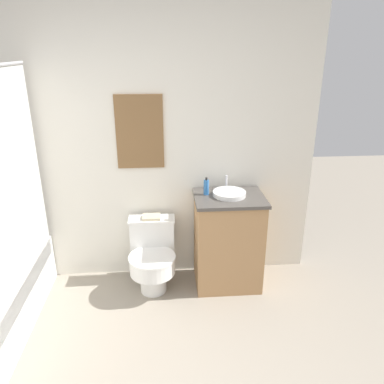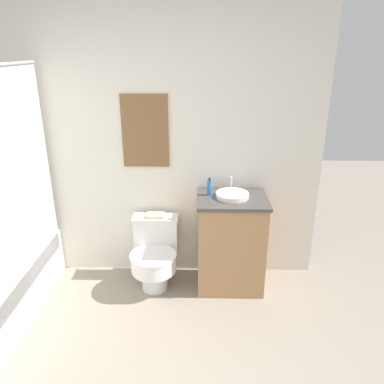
% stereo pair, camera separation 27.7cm
% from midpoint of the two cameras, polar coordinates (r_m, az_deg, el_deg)
% --- Properties ---
extents(wall_back, '(3.57, 0.07, 2.50)m').
position_cam_midpoint_polar(wall_back, '(3.40, -13.78, 6.49)').
color(wall_back, silver).
rests_on(wall_back, ground_plane).
extents(toilet, '(0.42, 0.54, 0.64)m').
position_cam_midpoint_polar(toilet, '(3.44, -8.37, -9.67)').
color(toilet, white).
rests_on(toilet, ground_plane).
extents(vanity, '(0.61, 0.47, 0.87)m').
position_cam_midpoint_polar(vanity, '(3.42, 3.18, -7.51)').
color(vanity, '#AD7F51').
rests_on(vanity, ground_plane).
extents(sink, '(0.29, 0.32, 0.13)m').
position_cam_midpoint_polar(sink, '(3.25, 3.28, -0.26)').
color(sink, white).
rests_on(sink, vanity).
extents(soap_bottle, '(0.05, 0.05, 0.16)m').
position_cam_midpoint_polar(soap_bottle, '(3.25, -0.25, 0.70)').
color(soap_bottle, '#2D6BB2').
rests_on(soap_bottle, vanity).
extents(book_on_tank, '(0.16, 0.13, 0.02)m').
position_cam_midpoint_polar(book_on_tank, '(3.42, -8.52, -3.84)').
color(book_on_tank, beige).
rests_on(book_on_tank, toilet).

